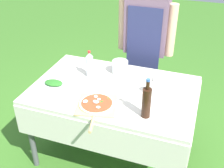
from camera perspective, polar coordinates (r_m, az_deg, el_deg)
ground_plane at (r=2.90m, az=0.34°, el=-13.60°), size 12.00×12.00×0.00m
prep_table at (r=2.47m, az=0.39°, el=-2.59°), size 1.42×0.93×0.76m
person_cook at (r=2.95m, az=6.86°, el=9.01°), size 0.59×0.20×1.58m
pizza_on_peel at (r=2.20m, az=-3.17°, el=-4.24°), size 0.36×0.50×0.05m
oil_bottle at (r=2.05m, az=7.02°, el=-3.65°), size 0.07×0.07×0.32m
water_bottle at (r=2.55m, az=-4.56°, el=3.96°), size 0.06×0.06×0.26m
herb_container at (r=2.51m, az=-11.76°, el=0.18°), size 0.20×0.13×0.04m
mixing_tub at (r=2.63m, az=1.64°, el=3.46°), size 0.15×0.15×0.12m
plate_stack at (r=2.55m, az=11.34°, el=0.61°), size 0.27×0.27×0.03m
sauce_jar at (r=2.37m, az=7.80°, el=-1.00°), size 0.08×0.08×0.09m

